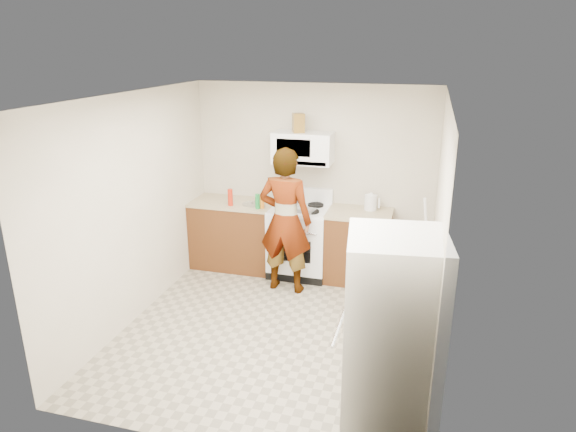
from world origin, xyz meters
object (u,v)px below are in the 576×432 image
(person, at_px, (285,221))
(kettle, at_px, (371,202))
(microwave, at_px, (303,148))
(saucepan, at_px, (292,199))
(gas_range, at_px, (300,239))
(fridge, at_px, (391,342))

(person, xyz_separation_m, kettle, (0.96, 0.66, 0.12))
(microwave, bearing_deg, person, -95.27)
(microwave, xyz_separation_m, person, (-0.06, -0.64, -0.79))
(saucepan, bearing_deg, gas_range, -36.08)
(kettle, distance_m, saucepan, 1.03)
(gas_range, distance_m, microwave, 1.22)
(fridge, bearing_deg, kettle, 92.78)
(fridge, relative_size, saucepan, 8.28)
(microwave, relative_size, saucepan, 3.70)
(microwave, height_order, kettle, microwave)
(kettle, bearing_deg, person, -141.78)
(gas_range, bearing_deg, person, -96.58)
(microwave, distance_m, saucepan, 0.70)
(kettle, bearing_deg, microwave, -174.95)
(saucepan, bearing_deg, microwave, 13.16)
(fridge, height_order, kettle, fridge)
(microwave, height_order, saucepan, microwave)
(person, height_order, saucepan, person)
(kettle, bearing_deg, saucepan, -173.39)
(person, distance_m, kettle, 1.17)
(microwave, distance_m, kettle, 1.12)
(fridge, xyz_separation_m, saucepan, (-1.54, 2.88, 0.16))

